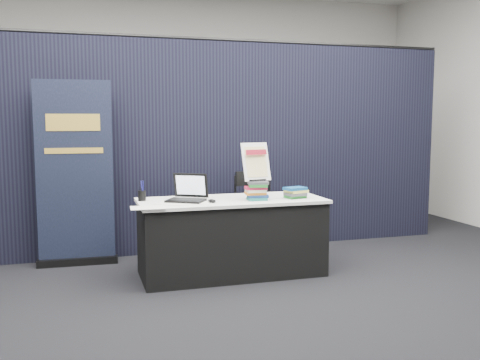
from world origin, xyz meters
name	(u,v)px	position (x,y,z in m)	size (l,w,h in m)	color
floor	(248,291)	(0.00, 0.00, 0.00)	(8.00, 8.00, 0.00)	black
wall_back	(171,105)	(0.00, 4.00, 1.75)	(8.00, 0.02, 3.50)	#BAB7B0
drape_partition	(206,147)	(0.00, 1.60, 1.20)	(6.00, 0.08, 2.40)	black
display_table	(232,237)	(0.00, 0.55, 0.38)	(1.80, 0.75, 0.75)	black
laptop	(185,195)	(-0.46, 0.55, 0.81)	(0.41, 0.42, 0.26)	black
mouse	(212,201)	(-0.23, 0.39, 0.77)	(0.06, 0.10, 0.03)	black
brochure_left	(148,208)	(-0.84, 0.26, 0.75)	(0.30, 0.21, 0.00)	silver
brochure_mid	(173,203)	(-0.59, 0.44, 0.75)	(0.29, 0.21, 0.00)	silver
brochure_right	(195,203)	(-0.39, 0.43, 0.75)	(0.28, 0.20, 0.00)	silver
pen_cup	(142,196)	(-0.85, 0.69, 0.80)	(0.08, 0.08, 0.10)	black
book_stack_tall	(257,191)	(0.22, 0.42, 0.84)	(0.21, 0.17, 0.18)	#1A655C
book_stack_short	(295,193)	(0.62, 0.43, 0.81)	(0.22, 0.19, 0.11)	#1E7225
info_sign	(256,162)	(0.22, 0.45, 1.11)	(0.29, 0.16, 0.38)	black
pullup_banner	(75,184)	(-1.45, 1.35, 0.85)	(0.82, 0.13, 1.92)	black
stacking_chair	(257,210)	(0.46, 1.13, 0.52)	(0.47, 0.48, 0.94)	black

